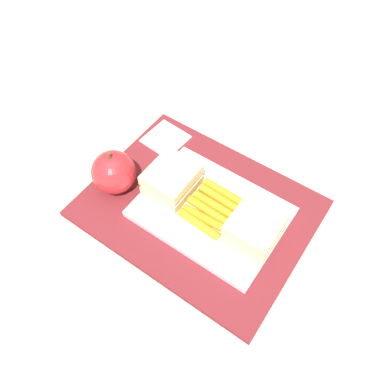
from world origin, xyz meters
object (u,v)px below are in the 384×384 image
object	(u,v)px
food_tray	(211,212)
sandwich_half_right	(172,180)
paper_napkin	(166,139)
carrot_sticks_bundle	(212,208)
apple	(114,172)
sandwich_half_left	(255,227)

from	to	relation	value
food_tray	sandwich_half_right	xyz separation A→B (m)	(0.08, 0.00, 0.03)
paper_napkin	carrot_sticks_bundle	bearing A→B (deg)	151.13
apple	sandwich_half_right	bearing A→B (deg)	-152.67
food_tray	sandwich_half_right	bearing A→B (deg)	0.00
apple	food_tray	bearing A→B (deg)	-164.88
sandwich_half_left	carrot_sticks_bundle	xyz separation A→B (m)	(0.08, 0.00, -0.02)
carrot_sticks_bundle	apple	size ratio (longest dim) A/B	1.03
carrot_sticks_bundle	apple	distance (m)	0.17
food_tray	paper_napkin	distance (m)	0.18
carrot_sticks_bundle	paper_napkin	world-z (taller)	carrot_sticks_bundle
apple	paper_napkin	distance (m)	0.14
food_tray	sandwich_half_right	distance (m)	0.08
food_tray	sandwich_half_left	world-z (taller)	sandwich_half_left
food_tray	apple	xyz separation A→B (m)	(0.16, 0.04, 0.03)
sandwich_half_right	paper_napkin	size ratio (longest dim) A/B	1.14
carrot_sticks_bundle	food_tray	bearing A→B (deg)	-1.96
sandwich_half_left	sandwich_half_right	world-z (taller)	same
food_tray	sandwich_half_right	size ratio (longest dim) A/B	2.88
food_tray	apple	size ratio (longest dim) A/B	2.72
apple	paper_napkin	bearing A→B (deg)	-91.50
sandwich_half_left	sandwich_half_right	distance (m)	0.16
sandwich_half_left	paper_napkin	distance (m)	0.26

